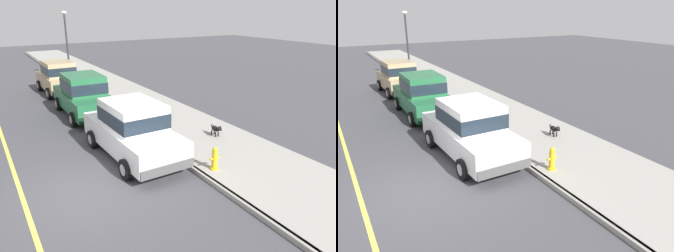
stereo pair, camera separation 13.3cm
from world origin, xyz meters
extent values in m
plane|color=#424247|center=(0.00, 0.00, 0.00)|extent=(80.00, 80.00, 0.00)
cube|color=gray|center=(3.20, 0.00, 0.07)|extent=(0.16, 64.00, 0.14)
cube|color=#99968E|center=(5.00, 0.00, 0.07)|extent=(3.60, 64.00, 0.14)
cube|color=#E0D64C|center=(-1.60, 0.00, 0.00)|extent=(0.12, 57.60, 0.01)
cube|color=white|center=(2.07, 1.52, 0.70)|extent=(1.90, 4.54, 0.76)
cube|color=white|center=(2.08, 1.42, 1.50)|extent=(1.63, 2.14, 0.84)
cube|color=#19232D|center=(2.08, 1.42, 1.44)|extent=(1.67, 2.18, 0.46)
cube|color=#505050|center=(2.02, 3.72, 0.46)|extent=(1.77, 0.24, 0.28)
cube|color=#505050|center=(2.12, -0.68, 0.46)|extent=(1.77, 0.24, 0.28)
cylinder|color=black|center=(1.14, 2.90, 0.32)|extent=(0.23, 0.64, 0.64)
cylinder|color=#9E9EA3|center=(1.14, 2.90, 0.32)|extent=(0.25, 0.36, 0.35)
cylinder|color=black|center=(2.94, 2.94, 0.32)|extent=(0.23, 0.64, 0.64)
cylinder|color=#9E9EA3|center=(2.94, 2.94, 0.32)|extent=(0.25, 0.36, 0.35)
cylinder|color=black|center=(1.21, 0.11, 0.32)|extent=(0.23, 0.64, 0.64)
cylinder|color=#9E9EA3|center=(1.21, 0.11, 0.32)|extent=(0.25, 0.36, 0.35)
cylinder|color=black|center=(3.00, 0.15, 0.32)|extent=(0.23, 0.64, 0.64)
cylinder|color=#9E9EA3|center=(3.00, 0.15, 0.32)|extent=(0.25, 0.36, 0.35)
cube|color=#EAEACC|center=(1.46, 3.74, 0.81)|extent=(0.28, 0.09, 0.14)
cube|color=#EAEACC|center=(2.58, 3.76, 0.81)|extent=(0.28, 0.09, 0.14)
cube|color=#23663D|center=(2.07, 6.83, 0.70)|extent=(1.87, 4.53, 0.76)
cube|color=#23663D|center=(2.07, 6.73, 1.50)|extent=(1.61, 2.12, 0.84)
cube|color=#19232D|center=(2.07, 6.73, 1.44)|extent=(1.65, 2.16, 0.46)
cube|color=black|center=(2.11, 9.03, 0.46)|extent=(1.77, 0.23, 0.28)
cube|color=black|center=(2.04, 4.63, 0.46)|extent=(1.77, 0.23, 0.28)
cylinder|color=black|center=(1.19, 8.24, 0.32)|extent=(0.23, 0.64, 0.64)
cylinder|color=#9E9EA3|center=(1.19, 8.24, 0.32)|extent=(0.25, 0.36, 0.35)
cylinder|color=black|center=(2.99, 8.21, 0.32)|extent=(0.23, 0.64, 0.64)
cylinder|color=#9E9EA3|center=(2.99, 8.21, 0.32)|extent=(0.25, 0.36, 0.35)
cylinder|color=black|center=(1.15, 5.45, 0.32)|extent=(0.23, 0.64, 0.64)
cylinder|color=#9E9EA3|center=(1.15, 5.45, 0.32)|extent=(0.25, 0.36, 0.35)
cylinder|color=black|center=(2.95, 5.42, 0.32)|extent=(0.23, 0.64, 0.64)
cylinder|color=#9E9EA3|center=(2.95, 5.42, 0.32)|extent=(0.25, 0.36, 0.35)
cube|color=#EAEACC|center=(1.55, 9.07, 0.81)|extent=(0.28, 0.08, 0.14)
cube|color=#EAEACC|center=(2.66, 9.05, 0.81)|extent=(0.28, 0.08, 0.14)
cube|color=tan|center=(2.08, 11.74, 0.70)|extent=(1.81, 3.74, 0.76)
cube|color=tan|center=(2.09, 11.49, 1.48)|extent=(1.56, 1.94, 0.80)
cube|color=#19232D|center=(2.09, 11.49, 1.42)|extent=(1.60, 1.98, 0.44)
cube|color=#3E3527|center=(2.04, 13.54, 0.46)|extent=(1.69, 0.24, 0.28)
cube|color=#3E3527|center=(2.13, 9.95, 0.46)|extent=(1.69, 0.24, 0.28)
cylinder|color=black|center=(1.19, 12.87, 0.32)|extent=(0.24, 0.65, 0.64)
cylinder|color=#9E9EA3|center=(1.19, 12.87, 0.32)|extent=(0.25, 0.36, 0.35)
cylinder|color=black|center=(2.91, 12.91, 0.32)|extent=(0.24, 0.65, 0.64)
cylinder|color=#9E9EA3|center=(2.91, 12.91, 0.32)|extent=(0.25, 0.36, 0.35)
cylinder|color=black|center=(1.25, 10.58, 0.32)|extent=(0.24, 0.65, 0.64)
cylinder|color=#9E9EA3|center=(1.25, 10.58, 0.32)|extent=(0.25, 0.36, 0.35)
cylinder|color=black|center=(2.97, 10.62, 0.32)|extent=(0.24, 0.65, 0.64)
cylinder|color=#9E9EA3|center=(2.97, 10.62, 0.32)|extent=(0.25, 0.36, 0.35)
cube|color=#EAEACC|center=(1.50, 13.56, 0.81)|extent=(0.28, 0.09, 0.14)
cube|color=#EAEACC|center=(2.57, 13.59, 0.81)|extent=(0.28, 0.09, 0.14)
ellipsoid|color=black|center=(5.43, 1.31, 0.42)|extent=(0.25, 0.46, 0.20)
cylinder|color=black|center=(5.48, 1.16, 0.23)|extent=(0.05, 0.05, 0.18)
cylinder|color=black|center=(5.36, 1.18, 0.23)|extent=(0.05, 0.05, 0.18)
cylinder|color=black|center=(5.51, 1.43, 0.23)|extent=(0.05, 0.05, 0.18)
cylinder|color=black|center=(5.39, 1.45, 0.23)|extent=(0.05, 0.05, 0.18)
sphere|color=black|center=(5.40, 1.02, 0.51)|extent=(0.17, 0.17, 0.17)
ellipsoid|color=black|center=(5.39, 0.93, 0.49)|extent=(0.08, 0.12, 0.06)
cone|color=black|center=(5.45, 1.02, 0.59)|extent=(0.06, 0.06, 0.07)
cone|color=black|center=(5.35, 1.03, 0.59)|extent=(0.06, 0.06, 0.07)
cylinder|color=black|center=(5.46, 1.56, 0.48)|extent=(0.05, 0.12, 0.13)
cylinder|color=gold|center=(3.65, -0.92, 0.17)|extent=(0.24, 0.24, 0.06)
cylinder|color=gold|center=(3.65, -0.92, 0.47)|extent=(0.17, 0.17, 0.55)
sphere|color=gold|center=(3.65, -0.92, 0.79)|extent=(0.15, 0.15, 0.15)
cylinder|color=gold|center=(3.53, -0.92, 0.50)|extent=(0.10, 0.07, 0.07)
cylinder|color=gold|center=(3.77, -0.92, 0.50)|extent=(0.10, 0.07, 0.07)
cylinder|color=#2D2D33|center=(3.55, 14.74, 2.24)|extent=(0.12, 0.12, 4.20)
ellipsoid|color=silver|center=(3.55, 14.74, 4.46)|extent=(0.36, 0.36, 0.20)
camera|label=1|loc=(-2.18, -8.01, 4.78)|focal=35.59mm
camera|label=2|loc=(-2.07, -8.08, 4.78)|focal=35.59mm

